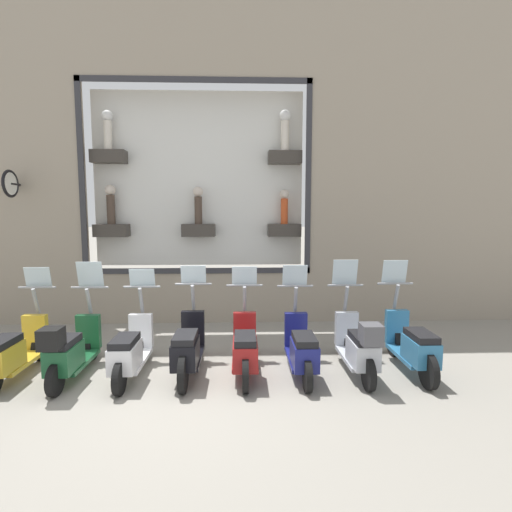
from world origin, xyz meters
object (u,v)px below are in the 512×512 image
(scooter_teal_0, at_px, (412,346))
(scooter_yellow_7, at_px, (14,352))
(scooter_silver_1, at_px, (358,346))
(scooter_black_4, at_px, (188,348))
(scooter_navy_2, at_px, (301,349))
(scooter_white_5, at_px, (130,351))
(scooter_green_6, at_px, (70,350))
(scooter_red_3, at_px, (245,349))

(scooter_teal_0, xyz_separation_m, scooter_yellow_7, (-0.01, 5.99, -0.02))
(scooter_silver_1, bearing_deg, scooter_black_4, 88.49)
(scooter_teal_0, bearing_deg, scooter_navy_2, 90.24)
(scooter_silver_1, bearing_deg, scooter_teal_0, -85.48)
(scooter_white_5, bearing_deg, scooter_green_6, 94.18)
(scooter_green_6, bearing_deg, scooter_navy_2, -88.94)
(scooter_yellow_7, bearing_deg, scooter_navy_2, -90.01)
(scooter_yellow_7, bearing_deg, scooter_green_6, -94.28)
(scooter_red_3, bearing_deg, scooter_teal_0, -89.88)
(scooter_black_4, xyz_separation_m, scooter_yellow_7, (-0.01, 2.57, -0.02))
(scooter_red_3, height_order, scooter_green_6, scooter_green_6)
(scooter_green_6, bearing_deg, scooter_yellow_7, 85.72)
(scooter_teal_0, height_order, scooter_red_3, scooter_teal_0)
(scooter_red_3, distance_m, scooter_yellow_7, 3.42)
(scooter_navy_2, height_order, scooter_red_3, scooter_navy_2)
(scooter_black_4, height_order, scooter_white_5, scooter_black_4)
(scooter_teal_0, height_order, scooter_black_4, scooter_teal_0)
(scooter_black_4, bearing_deg, scooter_yellow_7, 90.15)
(scooter_black_4, xyz_separation_m, scooter_white_5, (-0.01, 0.86, -0.03))
(scooter_black_4, height_order, scooter_green_6, scooter_green_6)
(scooter_white_5, bearing_deg, scooter_black_4, -89.45)
(scooter_red_3, relative_size, scooter_black_4, 0.99)
(scooter_white_5, bearing_deg, scooter_silver_1, -90.99)
(scooter_silver_1, xyz_separation_m, scooter_navy_2, (0.06, 0.86, -0.05))
(scooter_red_3, xyz_separation_m, scooter_yellow_7, (-0.00, 3.42, -0.01))
(scooter_white_5, bearing_deg, scooter_navy_2, -89.98)
(scooter_black_4, bearing_deg, scooter_green_6, 92.36)
(scooter_red_3, height_order, scooter_white_5, scooter_red_3)
(scooter_navy_2, bearing_deg, scooter_white_5, 90.02)
(scooter_black_4, bearing_deg, scooter_navy_2, -90.24)
(scooter_yellow_7, bearing_deg, scooter_silver_1, -90.68)
(scooter_yellow_7, bearing_deg, scooter_black_4, -89.85)
(scooter_black_4, bearing_deg, scooter_white_5, 90.55)
(scooter_silver_1, height_order, scooter_navy_2, scooter_silver_1)
(scooter_red_3, bearing_deg, scooter_yellow_7, 90.02)
(scooter_navy_2, distance_m, scooter_yellow_7, 4.28)
(scooter_teal_0, height_order, scooter_navy_2, scooter_teal_0)
(scooter_white_5, bearing_deg, scooter_red_3, -89.90)
(scooter_silver_1, height_order, scooter_green_6, scooter_silver_1)
(scooter_navy_2, bearing_deg, scooter_silver_1, -94.04)
(scooter_navy_2, relative_size, scooter_green_6, 1.00)
(scooter_red_3, distance_m, scooter_white_5, 1.71)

